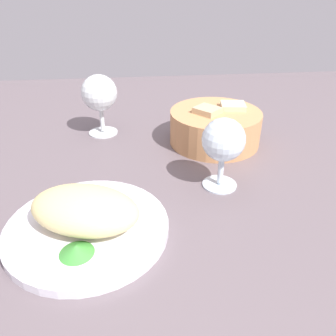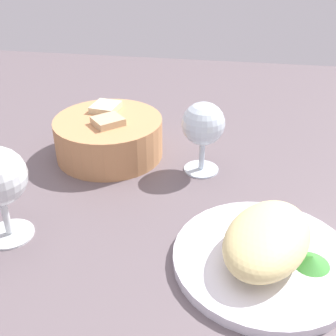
% 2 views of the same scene
% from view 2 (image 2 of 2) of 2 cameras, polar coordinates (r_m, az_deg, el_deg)
% --- Properties ---
extents(ground_plane, '(1.40, 1.40, 0.02)m').
position_cam_2_polar(ground_plane, '(0.72, 1.67, -3.03)').
color(ground_plane, '#61545A').
extents(plate, '(0.23, 0.23, 0.01)m').
position_cam_2_polar(plate, '(0.58, 12.55, -11.68)').
color(plate, white).
rests_on(plate, ground_plane).
extents(omelette, '(0.18, 0.15, 0.05)m').
position_cam_2_polar(omelette, '(0.56, 12.95, -9.07)').
color(omelette, '#E2CE88').
rests_on(omelette, plate).
extents(lettuce_garnish, '(0.05, 0.05, 0.01)m').
position_cam_2_polar(lettuce_garnish, '(0.57, 18.45, -11.48)').
color(lettuce_garnish, '#3D8E38').
rests_on(lettuce_garnish, plate).
extents(bread_basket, '(0.19, 0.19, 0.08)m').
position_cam_2_polar(bread_basket, '(0.80, -7.81, 4.19)').
color(bread_basket, tan).
rests_on(bread_basket, ground_plane).
extents(wine_glass_near, '(0.07, 0.07, 0.13)m').
position_cam_2_polar(wine_glass_near, '(0.72, 4.66, 5.48)').
color(wine_glass_near, silver).
rests_on(wine_glass_near, ground_plane).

